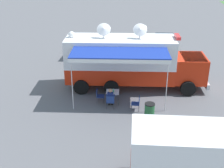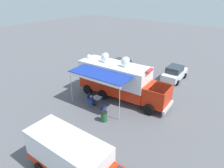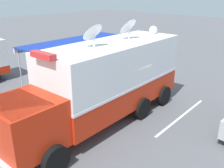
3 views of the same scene
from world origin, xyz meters
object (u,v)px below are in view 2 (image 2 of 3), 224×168
Objects in this scene: folding_chair_at_table at (91,103)px; seated_responder at (92,101)px; command_truck at (120,80)px; water_bottle at (97,97)px; folding_chair_beside_table at (90,97)px; trash_bin at (104,116)px; support_truck at (75,161)px; car_far_corner at (175,73)px; folding_table at (97,98)px; folding_chair_spare_by_truck at (104,109)px; car_behind_truck at (122,66)px.

seated_responder is (-0.19, -0.01, 0.14)m from folding_chair_at_table.
water_bottle is at bearing -21.31° from command_truck.
command_truck reaches higher than folding_chair_beside_table.
command_truck reaches higher than trash_bin.
water_bottle is 8.31m from support_truck.
trash_bin is 11.82m from car_far_corner.
folding_table is 0.12× the size of support_truck.
command_truck is at bearing 161.35° from folding_chair_at_table.
seated_responder is at bearing -19.76° from car_far_corner.
folding_table is 3.77× the size of water_bottle.
water_bottle is 10.74m from car_far_corner.
command_truck is 7.69× the size of seated_responder.
support_truck reaches higher than folding_table.
car_far_corner is at bearing 159.90° from water_bottle.
command_truck is at bearing -171.06° from folding_chair_spare_by_truck.
water_bottle reaches higher than folding_table.
folding_table is 0.93× the size of trash_bin.
car_far_corner is (-7.61, 2.73, -1.07)m from command_truck.
support_truck is (6.98, 4.47, 0.55)m from water_bottle.
water_bottle is at bearing 91.45° from folding_chair_beside_table.
folding_chair_spare_by_truck is at bearing 25.05° from car_behind_truck.
car_behind_truck is (-15.07, -7.15, -0.51)m from support_truck.
car_far_corner reaches higher than folding_chair_at_table.
folding_chair_beside_table is 8.84m from support_truck.
water_bottle is 0.26× the size of folding_chair_at_table.
folding_chair_beside_table is (0.02, -0.91, -0.32)m from water_bottle.
water_bottle is at bearing -126.63° from trash_bin.
command_truck is at bearing -163.23° from trash_bin.
water_bottle is at bearing 166.60° from seated_responder.
car_far_corner is (-11.72, 1.49, 0.42)m from trash_bin.
water_bottle reaches higher than folding_chair_beside_table.
trash_bin is (0.83, 0.72, -0.06)m from folding_chair_spare_by_truck.
folding_table is at bearing 173.58° from seated_responder.
water_bottle is at bearing -147.37° from support_truck.
car_far_corner is at bearing 160.30° from command_truck.
folding_chair_beside_table is 0.13× the size of support_truck.
trash_bin is at bearing 62.63° from folding_chair_beside_table.
water_bottle reaches higher than folding_chair_spare_by_truck.
folding_table is 0.68× the size of seated_responder.
folding_table is at bearing -20.52° from car_far_corner.
support_truck is 1.63× the size of car_far_corner.
support_truck is at bearing 37.73° from folding_chair_beside_table.
support_truck reaches higher than water_bottle.
folding_chair_beside_table is 1.00× the size of folding_chair_spare_by_truck.
folding_chair_at_table is 0.21× the size of car_behind_truck.
seated_responder is (0.56, -0.13, -0.18)m from water_bottle.
car_behind_truck is (-8.12, -1.77, 0.37)m from folding_chair_beside_table.
folding_chair_at_table is 7.79m from support_truck.
car_far_corner is (-10.03, 3.75, 0.21)m from folding_table.
water_bottle is 2.77m from trash_bin.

